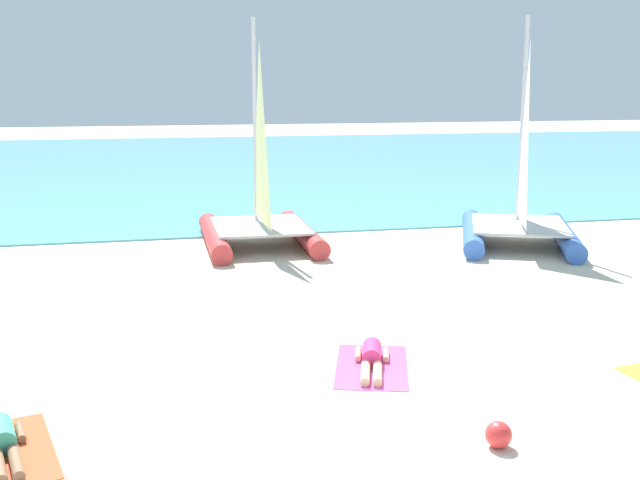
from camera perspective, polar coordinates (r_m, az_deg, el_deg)
name	(u,v)px	position (r m, az deg, el deg)	size (l,w,h in m)	color
ground_plane	(282,250)	(20.04, -2.86, -0.72)	(120.00, 120.00, 0.00)	beige
ocean_water	(214,163)	(41.58, -7.96, 5.71)	(120.00, 40.00, 0.05)	#5BB2C1
sailboat_blue	(519,212)	(21.12, 14.75, 2.04)	(4.52, 5.42, 6.06)	blue
sailboat_red	(259,213)	(20.40, -4.59, 2.04)	(2.96, 4.62, 6.01)	#CC3838
towel_left	(4,453)	(10.11, -22.63, -14.52)	(1.10, 1.90, 0.01)	#EA5933
sunbather_left	(3,441)	(10.11, -22.72, -13.72)	(0.77, 1.55, 0.30)	#3FB28C
towel_middle	(372,366)	(11.96, 3.90, -9.45)	(1.10, 1.90, 0.01)	#D84C99
sunbather_middle	(372,357)	(11.97, 3.92, -8.78)	(0.82, 1.54, 0.30)	#D83372
beach_ball	(499,435)	(9.69, 13.26, -14.03)	(0.33, 0.33, 0.33)	red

